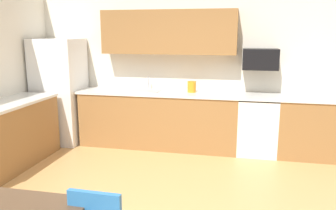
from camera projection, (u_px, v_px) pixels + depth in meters
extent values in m
cube|color=silver|center=(188.00, 65.00, 5.83)|extent=(5.80, 0.10, 2.70)
cube|color=olive|center=(158.00, 120.00, 5.77)|extent=(2.61, 0.60, 0.90)
cube|color=olive|center=(308.00, 128.00, 5.28)|extent=(0.94, 0.60, 0.90)
cube|color=olive|center=(1.00, 140.00, 4.71)|extent=(0.60, 2.00, 0.90)
cube|color=silver|center=(185.00, 94.00, 5.58)|extent=(4.80, 0.64, 0.04)
cube|color=olive|center=(168.00, 32.00, 5.56)|extent=(2.20, 0.34, 0.70)
cube|color=white|center=(60.00, 91.00, 5.96)|extent=(0.76, 0.70, 1.79)
cube|color=white|center=(257.00, 126.00, 5.44)|extent=(0.60, 0.60, 0.88)
cube|color=black|center=(258.00, 98.00, 5.34)|extent=(0.60, 0.60, 0.03)
cube|color=black|center=(260.00, 59.00, 5.32)|extent=(0.54, 0.36, 0.32)
cube|color=#A5A8AD|center=(145.00, 95.00, 5.72)|extent=(0.48, 0.40, 0.14)
cylinder|color=#B2B5BA|center=(148.00, 84.00, 5.86)|extent=(0.02, 0.02, 0.24)
cylinder|color=orange|center=(192.00, 87.00, 5.58)|extent=(0.14, 0.14, 0.20)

